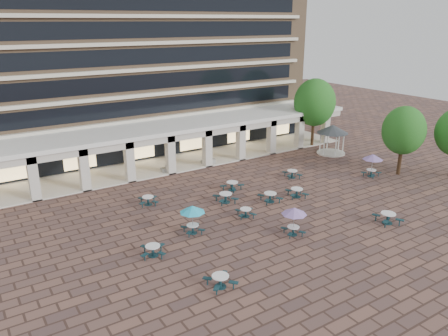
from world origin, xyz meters
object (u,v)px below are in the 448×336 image
at_px(picnic_table_0, 153,250).
at_px(planter_right, 208,160).
at_px(picnic_table_2, 388,217).
at_px(gazebo, 332,132).
at_px(planter_left, 168,168).
at_px(picnic_table_1, 220,280).

xyz_separation_m(picnic_table_0, planter_right, (12.72, 14.43, 0.07)).
bearing_deg(picnic_table_2, planter_right, 119.65).
distance_m(picnic_table_0, gazebo, 28.54).
distance_m(picnic_table_0, planter_left, 16.52).
height_order(picnic_table_0, picnic_table_1, picnic_table_1).
bearing_deg(planter_left, picnic_table_1, -107.47).
height_order(picnic_table_1, picnic_table_2, picnic_table_2).
distance_m(planter_left, planter_right, 4.68).
xyz_separation_m(gazebo, planter_right, (-13.85, 4.20, -1.99)).
bearing_deg(gazebo, planter_left, 167.23).
xyz_separation_m(picnic_table_0, planter_left, (8.04, 14.43, 0.03)).
bearing_deg(picnic_table_1, gazebo, 34.95).
bearing_deg(planter_right, picnic_table_0, -131.39).
relative_size(picnic_table_1, picnic_table_2, 0.79).
height_order(picnic_table_1, planter_right, planter_right).
distance_m(picnic_table_2, gazebo, 18.24).
distance_m(picnic_table_1, planter_left, 20.71).
relative_size(planter_left, planter_right, 1.00).
bearing_deg(gazebo, planter_right, 163.13).
distance_m(picnic_table_0, picnic_table_2, 17.60).
bearing_deg(picnic_table_0, picnic_table_2, 5.54).
bearing_deg(picnic_table_1, picnic_table_0, 111.69).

